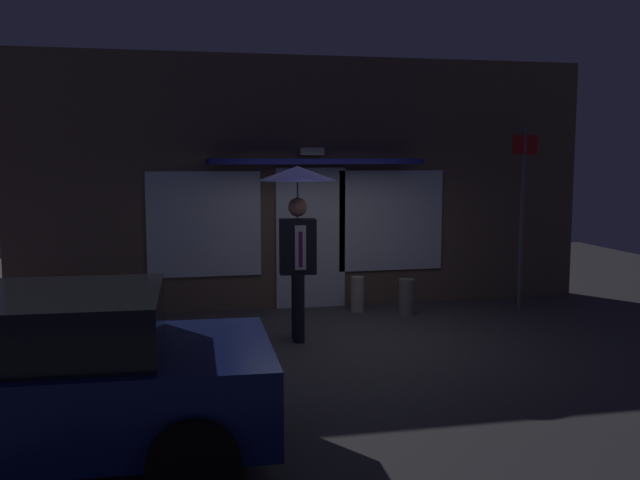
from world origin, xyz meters
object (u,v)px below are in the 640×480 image
at_px(street_sign_post, 522,209).
at_px(sidewalk_bollard_2, 358,294).
at_px(parked_car, 17,379).
at_px(sidewalk_bollard, 407,297).
at_px(person_with_umbrella, 298,210).

bearing_deg(street_sign_post, sidewalk_bollard_2, 172.13).
height_order(parked_car, sidewalk_bollard_2, parked_car).
bearing_deg(sidewalk_bollard_2, sidewalk_bollard, -29.55).
xyz_separation_m(parked_car, sidewalk_bollard_2, (4.00, 4.86, -0.44)).
relative_size(person_with_umbrella, parked_car, 0.58).
xyz_separation_m(sidewalk_bollard, sidewalk_bollard_2, (-0.66, 0.38, -0.00)).
height_order(sidewalk_bollard, sidewalk_bollard_2, sidewalk_bollard).
bearing_deg(parked_car, person_with_umbrella, 52.53).
xyz_separation_m(person_with_umbrella, street_sign_post, (3.74, 1.16, -0.12)).
bearing_deg(sidewalk_bollard, sidewalk_bollard_2, 150.45).
bearing_deg(person_with_umbrella, street_sign_post, 21.85).
bearing_deg(sidewalk_bollard, person_with_umbrella, -148.85).
distance_m(person_with_umbrella, sidewalk_bollard_2, 2.40).
relative_size(street_sign_post, sidewalk_bollard, 5.12).
xyz_separation_m(person_with_umbrella, sidewalk_bollard, (1.87, 1.13, -1.42)).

